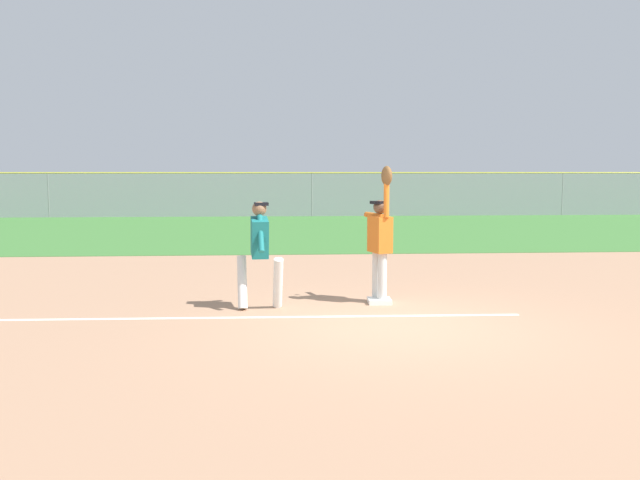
{
  "coord_description": "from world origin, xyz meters",
  "views": [
    {
      "loc": [
        -1.65,
        -8.99,
        2.19
      ],
      "look_at": [
        -0.96,
        1.77,
        1.05
      ],
      "focal_mm": 36.46,
      "sensor_mm": 36.0,
      "label": 1
    }
  ],
  "objects_px": {
    "parked_car_silver": "(119,200)",
    "parked_car_white": "(203,200)",
    "parked_car_red": "(393,199)",
    "baseball": "(386,175)",
    "runner": "(260,247)",
    "parked_car_blue": "(473,199)",
    "parked_car_tan": "(303,200)",
    "first_base": "(379,301)",
    "fielder": "(380,236)"
  },
  "relations": [
    {
      "from": "fielder",
      "to": "parked_car_silver",
      "type": "distance_m",
      "value": 26.85
    },
    {
      "from": "fielder",
      "to": "parked_car_blue",
      "type": "height_order",
      "value": "fielder"
    },
    {
      "from": "parked_car_blue",
      "to": "parked_car_red",
      "type": "bearing_deg",
      "value": 169.01
    },
    {
      "from": "parked_car_white",
      "to": "parked_car_tan",
      "type": "bearing_deg",
      "value": -2.48
    },
    {
      "from": "first_base",
      "to": "runner",
      "type": "xyz_separation_m",
      "value": [
        -1.97,
        -0.31,
        0.96
      ]
    },
    {
      "from": "fielder",
      "to": "parked_car_white",
      "type": "height_order",
      "value": "fielder"
    },
    {
      "from": "baseball",
      "to": "fielder",
      "type": "bearing_deg",
      "value": -144.15
    },
    {
      "from": "parked_car_tan",
      "to": "parked_car_red",
      "type": "bearing_deg",
      "value": 6.94
    },
    {
      "from": "runner",
      "to": "parked_car_blue",
      "type": "distance_m",
      "value": 26.61
    },
    {
      "from": "baseball",
      "to": "first_base",
      "type": "bearing_deg",
      "value": -133.13
    },
    {
      "from": "parked_car_white",
      "to": "first_base",
      "type": "bearing_deg",
      "value": -75.98
    },
    {
      "from": "parked_car_red",
      "to": "parked_car_blue",
      "type": "distance_m",
      "value": 4.36
    },
    {
      "from": "fielder",
      "to": "parked_car_tan",
      "type": "distance_m",
      "value": 24.1
    },
    {
      "from": "parked_car_silver",
      "to": "first_base",
      "type": "bearing_deg",
      "value": -67.76
    },
    {
      "from": "parked_car_blue",
      "to": "runner",
      "type": "bearing_deg",
      "value": -118.9
    },
    {
      "from": "runner",
      "to": "parked_car_red",
      "type": "xyz_separation_m",
      "value": [
        6.53,
        24.76,
        -0.32
      ]
    },
    {
      "from": "parked_car_silver",
      "to": "baseball",
      "type": "bearing_deg",
      "value": -67.45
    },
    {
      "from": "fielder",
      "to": "parked_car_tan",
      "type": "height_order",
      "value": "fielder"
    },
    {
      "from": "runner",
      "to": "parked_car_white",
      "type": "height_order",
      "value": "runner"
    },
    {
      "from": "parked_car_tan",
      "to": "first_base",
      "type": "bearing_deg",
      "value": -85.76
    },
    {
      "from": "parked_car_blue",
      "to": "parked_car_white",
      "type": "bearing_deg",
      "value": 173.31
    },
    {
      "from": "parked_car_tan",
      "to": "parked_car_blue",
      "type": "xyz_separation_m",
      "value": [
        9.25,
        -0.16,
        0.0
      ]
    },
    {
      "from": "runner",
      "to": "baseball",
      "type": "xyz_separation_m",
      "value": [
        2.08,
        0.42,
        1.13
      ]
    },
    {
      "from": "runner",
      "to": "parked_car_red",
      "type": "bearing_deg",
      "value": 69.58
    },
    {
      "from": "runner",
      "to": "parked_car_silver",
      "type": "relative_size",
      "value": 0.39
    },
    {
      "from": "parked_car_silver",
      "to": "parked_car_white",
      "type": "distance_m",
      "value": 4.53
    },
    {
      "from": "parked_car_white",
      "to": "parked_car_silver",
      "type": "bearing_deg",
      "value": 175.75
    },
    {
      "from": "fielder",
      "to": "runner",
      "type": "xyz_separation_m",
      "value": [
        -1.99,
        -0.36,
        -0.12
      ]
    },
    {
      "from": "first_base",
      "to": "runner",
      "type": "relative_size",
      "value": 0.22
    },
    {
      "from": "fielder",
      "to": "runner",
      "type": "relative_size",
      "value": 1.33
    },
    {
      "from": "parked_car_red",
      "to": "parked_car_white",
      "type": "bearing_deg",
      "value": -179.53
    },
    {
      "from": "fielder",
      "to": "baseball",
      "type": "height_order",
      "value": "fielder"
    },
    {
      "from": "runner",
      "to": "parked_car_white",
      "type": "bearing_deg",
      "value": 92.89
    },
    {
      "from": "parked_car_red",
      "to": "parked_car_tan",
      "type": "bearing_deg",
      "value": -175.91
    },
    {
      "from": "first_base",
      "to": "parked_car_red",
      "type": "distance_m",
      "value": 24.88
    },
    {
      "from": "parked_car_blue",
      "to": "baseball",
      "type": "bearing_deg",
      "value": -115.0
    },
    {
      "from": "parked_car_tan",
      "to": "parked_car_red",
      "type": "distance_m",
      "value": 4.93
    },
    {
      "from": "baseball",
      "to": "parked_car_tan",
      "type": "xyz_separation_m",
      "value": [
        -0.47,
        24.03,
        -1.45
      ]
    },
    {
      "from": "first_base",
      "to": "parked_car_silver",
      "type": "height_order",
      "value": "parked_car_silver"
    },
    {
      "from": "baseball",
      "to": "parked_car_silver",
      "type": "height_order",
      "value": "baseball"
    },
    {
      "from": "parked_car_blue",
      "to": "first_base",
      "type": "bearing_deg",
      "value": -115.14
    },
    {
      "from": "parked_car_tan",
      "to": "parked_car_red",
      "type": "relative_size",
      "value": 1.02
    },
    {
      "from": "first_base",
      "to": "fielder",
      "type": "relative_size",
      "value": 0.17
    },
    {
      "from": "parked_car_red",
      "to": "baseball",
      "type": "bearing_deg",
      "value": -99.83
    },
    {
      "from": "fielder",
      "to": "runner",
      "type": "distance_m",
      "value": 2.02
    },
    {
      "from": "parked_car_silver",
      "to": "parked_car_tan",
      "type": "height_order",
      "value": "same"
    },
    {
      "from": "parked_car_tan",
      "to": "parked_car_blue",
      "type": "height_order",
      "value": "same"
    },
    {
      "from": "parked_car_silver",
      "to": "parked_car_red",
      "type": "bearing_deg",
      "value": -1.69
    },
    {
      "from": "parked_car_red",
      "to": "parked_car_blue",
      "type": "bearing_deg",
      "value": -5.66
    },
    {
      "from": "parked_car_silver",
      "to": "parked_car_white",
      "type": "bearing_deg",
      "value": -5.24
    }
  ]
}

